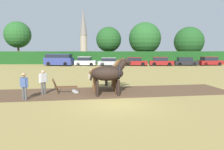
{
  "coord_description": "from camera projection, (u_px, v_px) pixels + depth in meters",
  "views": [
    {
      "loc": [
        -0.63,
        -11.93,
        3.08
      ],
      "look_at": [
        -0.08,
        4.29,
        1.1
      ],
      "focal_mm": 35.0,
      "sensor_mm": 36.0,
      "label": 1
    }
  ],
  "objects": [
    {
      "name": "tree_far_left",
      "position": [
        18.0,
        35.0,
        46.6
      ],
      "size": [
        5.62,
        5.62,
        8.81
      ],
      "color": "brown",
      "rests_on": "ground"
    },
    {
      "name": "parked_car_center_left",
      "position": [
        110.0,
        62.0,
        39.03
      ],
      "size": [
        4.45,
        2.23,
        1.45
      ],
      "rotation": [
        0.0,
        0.0,
        -0.1
      ],
      "color": "#9E9EA8",
      "rests_on": "ground"
    },
    {
      "name": "ground_plane",
      "position": [
        116.0,
        104.0,
        12.23
      ],
      "size": [
        240.0,
        240.0,
        0.0
      ],
      "primitive_type": "plane",
      "color": "#998447"
    },
    {
      "name": "draft_horse_lead_left",
      "position": [
        109.0,
        73.0,
        14.23
      ],
      "size": [
        2.79,
        1.26,
        2.5
      ],
      "rotation": [
        0.0,
        0.0,
        0.12
      ],
      "color": "black",
      "rests_on": "ground"
    },
    {
      "name": "farmer_onlooker_left",
      "position": [
        24.0,
        84.0,
        13.02
      ],
      "size": [
        0.57,
        0.41,
        1.63
      ],
      "rotation": [
        0.0,
        0.0,
        1.07
      ],
      "color": "#4C4C4C",
      "rests_on": "ground"
    },
    {
      "name": "church_spire",
      "position": [
        83.0,
        32.0,
        74.51
      ],
      "size": [
        2.59,
        2.59,
        16.83
      ],
      "color": "gray",
      "rests_on": "ground"
    },
    {
      "name": "farmer_beside_team",
      "position": [
        106.0,
        75.0,
        17.88
      ],
      "size": [
        0.4,
        0.6,
        1.6
      ],
      "rotation": [
        0.0,
        0.0,
        0.36
      ],
      "color": "#38332D",
      "rests_on": "ground"
    },
    {
      "name": "plowed_furrow_strip",
      "position": [
        50.0,
        94.0,
        14.9
      ],
      "size": [
        25.84,
        7.17,
        0.01
      ],
      "primitive_type": "cube",
      "rotation": [
        0.0,
        0.0,
        0.12
      ],
      "color": "brown",
      "rests_on": "ground"
    },
    {
      "name": "parked_van",
      "position": [
        59.0,
        60.0,
        39.07
      ],
      "size": [
        5.37,
        2.99,
        2.09
      ],
      "rotation": [
        0.0,
        0.0,
        -0.21
      ],
      "color": "navy",
      "rests_on": "ground"
    },
    {
      "name": "parked_car_center_right",
      "position": [
        161.0,
        62.0,
        39.14
      ],
      "size": [
        4.42,
        2.27,
        1.55
      ],
      "rotation": [
        0.0,
        0.0,
        -0.12
      ],
      "color": "maroon",
      "rests_on": "ground"
    },
    {
      "name": "tree_center",
      "position": [
        189.0,
        42.0,
        50.38
      ],
      "size": [
        6.81,
        6.81,
        8.05
      ],
      "color": "#4C3823",
      "rests_on": "ground"
    },
    {
      "name": "parked_car_center",
      "position": [
        135.0,
        62.0,
        39.19
      ],
      "size": [
        4.47,
        2.59,
        1.5
      ],
      "rotation": [
        0.0,
        0.0,
        -0.2
      ],
      "color": "maroon",
      "rests_on": "ground"
    },
    {
      "name": "tree_center_left",
      "position": [
        145.0,
        38.0,
        48.1
      ],
      "size": [
        7.07,
        7.07,
        8.82
      ],
      "color": "#4C3823",
      "rests_on": "ground"
    },
    {
      "name": "parked_car_far_right",
      "position": [
        210.0,
        61.0,
        39.85
      ],
      "size": [
        4.47,
        2.29,
        1.58
      ],
      "rotation": [
        0.0,
        0.0,
        0.11
      ],
      "color": "maroon",
      "rests_on": "ground"
    },
    {
      "name": "tree_left",
      "position": [
        109.0,
        40.0,
        47.19
      ],
      "size": [
        5.44,
        5.44,
        7.72
      ],
      "color": "brown",
      "rests_on": "ground"
    },
    {
      "name": "draft_horse_lead_right",
      "position": [
        107.0,
        72.0,
        15.32
      ],
      "size": [
        2.92,
        1.22,
        2.49
      ],
      "rotation": [
        0.0,
        0.0,
        0.12
      ],
      "color": "#513319",
      "rests_on": "ground"
    },
    {
      "name": "parked_car_right",
      "position": [
        185.0,
        62.0,
        39.51
      ],
      "size": [
        4.26,
        2.08,
        1.49
      ],
      "rotation": [
        0.0,
        0.0,
        -0.07
      ],
      "color": "black",
      "rests_on": "ground"
    },
    {
      "name": "draft_horse_trail_left",
      "position": [
        105.0,
        72.0,
        16.42
      ],
      "size": [
        2.89,
        1.17,
        2.33
      ],
      "rotation": [
        0.0,
        0.0,
        0.12
      ],
      "color": "brown",
      "rests_on": "ground"
    },
    {
      "name": "farmer_at_plow",
      "position": [
        43.0,
        80.0,
        14.62
      ],
      "size": [
        0.45,
        0.55,
        1.65
      ],
      "rotation": [
        0.0,
        0.0,
        -0.63
      ],
      "color": "#4C4C4C",
      "rests_on": "ground"
    },
    {
      "name": "hedgerow",
      "position": [
        108.0,
        58.0,
        43.85
      ],
      "size": [
        61.55,
        1.31,
        2.5
      ],
      "primitive_type": "cube",
      "color": "#194719",
      "rests_on": "ground"
    },
    {
      "name": "plow",
      "position": [
        68.0,
        89.0,
        15.04
      ],
      "size": [
        1.79,
        0.54,
        1.13
      ],
      "rotation": [
        0.0,
        0.0,
        0.12
      ],
      "color": "#4C331E",
      "rests_on": "ground"
    },
    {
      "name": "parked_car_left",
      "position": [
        85.0,
        61.0,
        39.46
      ],
      "size": [
        4.05,
        2.39,
        1.6
      ],
      "rotation": [
        0.0,
        0.0,
        -0.15
      ],
      "color": "silver",
      "rests_on": "ground"
    }
  ]
}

